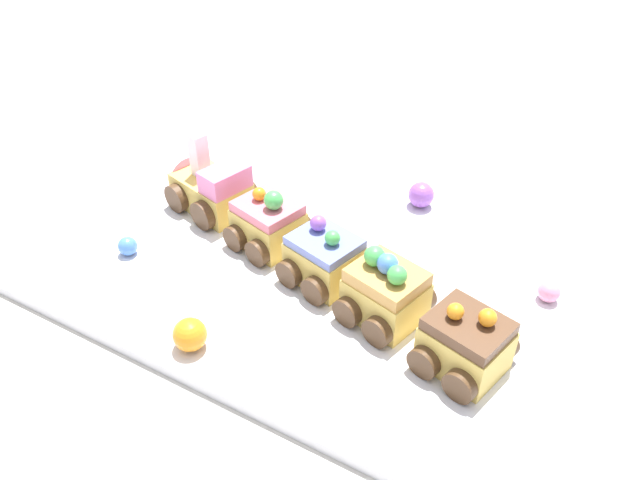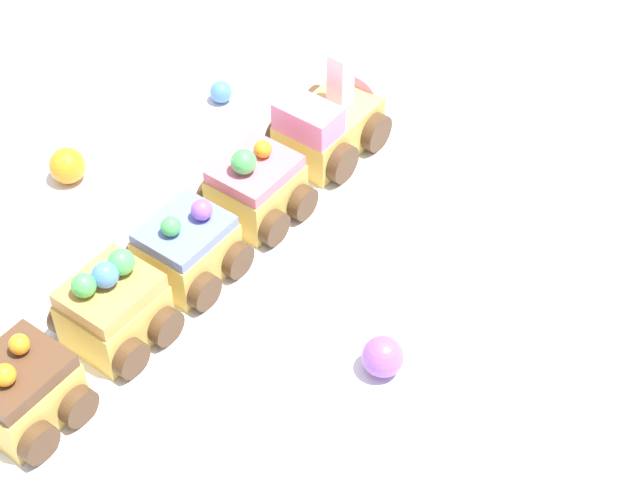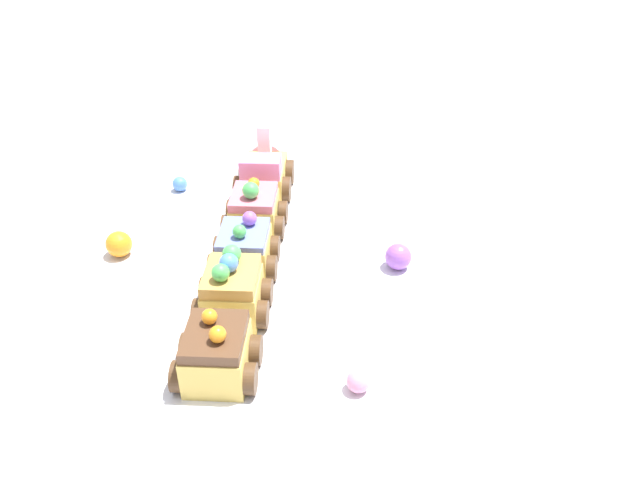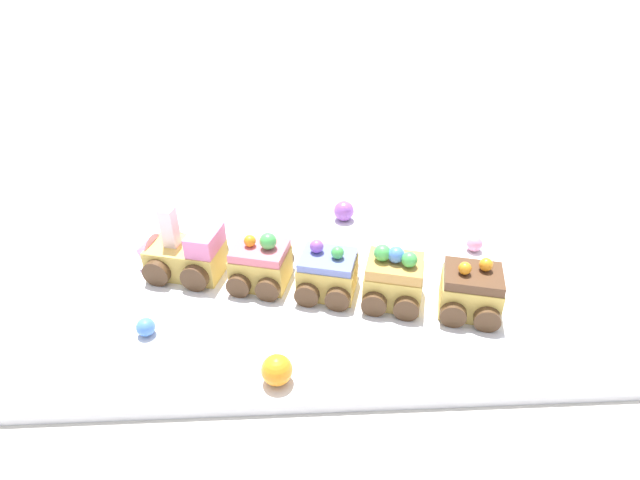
# 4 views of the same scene
# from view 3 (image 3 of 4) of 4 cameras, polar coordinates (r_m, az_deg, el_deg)

# --- Properties ---
(ground_plane) EXTENTS (10.00, 10.00, 0.00)m
(ground_plane) POSITION_cam_3_polar(r_m,az_deg,el_deg) (0.73, -2.36, -2.23)
(ground_plane) COLOR beige
(display_board) EXTENTS (0.70, 0.45, 0.01)m
(display_board) POSITION_cam_3_polar(r_m,az_deg,el_deg) (0.73, -2.37, -1.84)
(display_board) COLOR white
(display_board) RESTS_ON ground_plane
(cake_train_locomotive) EXTENTS (0.12, 0.09, 0.09)m
(cake_train_locomotive) POSITION_cam_3_polar(r_m,az_deg,el_deg) (0.85, -5.05, 6.24)
(cake_train_locomotive) COLOR #E0BC56
(cake_train_locomotive) RESTS_ON display_board
(cake_car_strawberry) EXTENTS (0.08, 0.09, 0.07)m
(cake_car_strawberry) POSITION_cam_3_polar(r_m,az_deg,el_deg) (0.76, -6.01, 2.60)
(cake_car_strawberry) COLOR #E0BC56
(cake_car_strawberry) RESTS_ON display_board
(cake_car_blueberry) EXTENTS (0.08, 0.09, 0.07)m
(cake_car_blueberry) POSITION_cam_3_polar(r_m,az_deg,el_deg) (0.70, -6.92, -0.98)
(cake_car_blueberry) COLOR #E0BC56
(cake_car_blueberry) RESTS_ON display_board
(cake_car_caramel) EXTENTS (0.08, 0.09, 0.07)m
(cake_car_caramel) POSITION_cam_3_polar(r_m,az_deg,el_deg) (0.63, -8.01, -4.68)
(cake_car_caramel) COLOR #E0BC56
(cake_car_caramel) RESTS_ON display_board
(cake_car_chocolate) EXTENTS (0.08, 0.09, 0.07)m
(cake_car_chocolate) POSITION_cam_3_polar(r_m,az_deg,el_deg) (0.57, -9.41, -10.27)
(cake_car_chocolate) COLOR #E0BC56
(cake_car_chocolate) RESTS_ON display_board
(gumball_purple) EXTENTS (0.03, 0.03, 0.03)m
(gumball_purple) POSITION_cam_3_polar(r_m,az_deg,el_deg) (0.70, 7.17, -1.51)
(gumball_purple) COLOR #9956C6
(gumball_purple) RESTS_ON display_board
(gumball_orange) EXTENTS (0.03, 0.03, 0.03)m
(gumball_orange) POSITION_cam_3_polar(r_m,az_deg,el_deg) (0.75, -17.91, -0.35)
(gumball_orange) COLOR orange
(gumball_orange) RESTS_ON display_board
(gumball_pink) EXTENTS (0.02, 0.02, 0.02)m
(gumball_pink) POSITION_cam_3_polar(r_m,az_deg,el_deg) (0.56, 3.52, -12.75)
(gumball_pink) COLOR pink
(gumball_pink) RESTS_ON display_board
(gumball_blue) EXTENTS (0.02, 0.02, 0.02)m
(gumball_blue) POSITION_cam_3_polar(r_m,az_deg,el_deg) (0.87, -12.69, 5.03)
(gumball_blue) COLOR #4C84E0
(gumball_blue) RESTS_ON display_board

